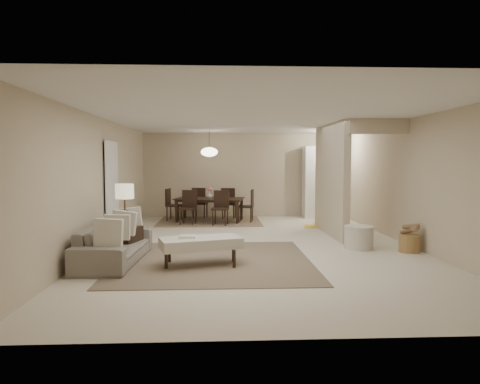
{
  "coord_description": "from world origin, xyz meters",
  "views": [
    {
      "loc": [
        -0.72,
        -8.34,
        1.65
      ],
      "look_at": [
        -0.32,
        0.16,
        1.05
      ],
      "focal_mm": 32.0,
      "sensor_mm": 36.0,
      "label": 1
    }
  ],
  "objects": [
    {
      "name": "floor",
      "position": [
        0.0,
        0.0,
        0.0
      ],
      "size": [
        9.0,
        9.0,
        0.0
      ],
      "primitive_type": "plane",
      "color": "beige",
      "rests_on": "ground"
    },
    {
      "name": "ceiling",
      "position": [
        0.0,
        0.0,
        2.5
      ],
      "size": [
        9.0,
        9.0,
        0.0
      ],
      "primitive_type": "plane",
      "rotation": [
        3.14,
        0.0,
        0.0
      ],
      "color": "white",
      "rests_on": "back_wall"
    },
    {
      "name": "back_wall",
      "position": [
        0.0,
        4.5,
        1.25
      ],
      "size": [
        6.0,
        0.0,
        6.0
      ],
      "primitive_type": "plane",
      "rotation": [
        1.57,
        0.0,
        0.0
      ],
      "color": "#C7B496",
      "rests_on": "floor"
    },
    {
      "name": "left_wall",
      "position": [
        -3.0,
        0.0,
        1.25
      ],
      "size": [
        0.0,
        9.0,
        9.0
      ],
      "primitive_type": "plane",
      "rotation": [
        1.57,
        0.0,
        1.57
      ],
      "color": "#C7B496",
      "rests_on": "floor"
    },
    {
      "name": "right_wall",
      "position": [
        3.0,
        0.0,
        1.25
      ],
      "size": [
        0.0,
        9.0,
        9.0
      ],
      "primitive_type": "plane",
      "rotation": [
        1.57,
        0.0,
        -1.57
      ],
      "color": "#C7B496",
      "rests_on": "floor"
    },
    {
      "name": "partition",
      "position": [
        1.8,
        1.25,
        1.25
      ],
      "size": [
        0.15,
        2.5,
        2.5
      ],
      "primitive_type": "cube",
      "color": "#C7B496",
      "rests_on": "floor"
    },
    {
      "name": "doorway",
      "position": [
        -2.97,
        0.6,
        1.02
      ],
      "size": [
        0.04,
        0.9,
        2.04
      ],
      "primitive_type": "cube",
      "color": "black",
      "rests_on": "floor"
    },
    {
      "name": "pantry_cabinet",
      "position": [
        2.35,
        4.15,
        1.05
      ],
      "size": [
        1.2,
        0.55,
        2.1
      ],
      "primitive_type": "cube",
      "color": "white",
      "rests_on": "floor"
    },
    {
      "name": "flush_light",
      "position": [
        2.3,
        3.2,
        2.46
      ],
      "size": [
        0.44,
        0.44,
        0.05
      ],
      "primitive_type": "cylinder",
      "color": "white",
      "rests_on": "ceiling"
    },
    {
      "name": "living_rug",
      "position": [
        -0.83,
        -1.3,
        0.01
      ],
      "size": [
        3.2,
        3.2,
        0.01
      ],
      "primitive_type": "cube",
      "color": "brown",
      "rests_on": "floor"
    },
    {
      "name": "sofa",
      "position": [
        -2.45,
        -1.3,
        0.3
      ],
      "size": [
        2.11,
        0.91,
        0.61
      ],
      "primitive_type": "imported",
      "rotation": [
        0.0,
        0.0,
        1.52
      ],
      "color": "slate",
      "rests_on": "floor"
    },
    {
      "name": "ottoman_bench",
      "position": [
        -1.03,
        -1.6,
        0.36
      ],
      "size": [
        1.37,
        0.92,
        0.45
      ],
      "rotation": [
        0.0,
        0.0,
        0.3
      ],
      "color": "beige",
      "rests_on": "living_rug"
    },
    {
      "name": "side_table",
      "position": [
        -2.4,
        -0.75,
        0.25
      ],
      "size": [
        0.6,
        0.6,
        0.5
      ],
      "primitive_type": "cube",
      "rotation": [
        0.0,
        0.0,
        -0.41
      ],
      "color": "black",
      "rests_on": "floor"
    },
    {
      "name": "table_lamp",
      "position": [
        -2.4,
        -0.75,
        1.07
      ],
      "size": [
        0.32,
        0.32,
        0.76
      ],
      "color": "#4B3720",
      "rests_on": "side_table"
    },
    {
      "name": "round_pouf",
      "position": [
        1.91,
        -0.42,
        0.22
      ],
      "size": [
        0.56,
        0.56,
        0.43
      ],
      "primitive_type": "cylinder",
      "color": "beige",
      "rests_on": "floor"
    },
    {
      "name": "wicker_basket",
      "position": [
        2.75,
        -0.75,
        0.16
      ],
      "size": [
        0.43,
        0.43,
        0.32
      ],
      "primitive_type": "cylinder",
      "rotation": [
        0.0,
        0.0,
        -0.15
      ],
      "color": "olive",
      "rests_on": "floor"
    },
    {
      "name": "dining_rug",
      "position": [
        -1.01,
        3.44,
        0.01
      ],
      "size": [
        2.8,
        2.1,
        0.01
      ],
      "primitive_type": "cube",
      "color": "#866C53",
      "rests_on": "floor"
    },
    {
      "name": "dining_table",
      "position": [
        -1.01,
        3.44,
        0.32
      ],
      "size": [
        2.01,
        1.37,
        0.65
      ],
      "primitive_type": "imported",
      "rotation": [
        0.0,
        0.0,
        -0.2
      ],
      "color": "black",
      "rests_on": "dining_rug"
    },
    {
      "name": "dining_chairs",
      "position": [
        -1.01,
        3.44,
        0.45
      ],
      "size": [
        2.45,
        1.96,
        0.9
      ],
      "color": "black",
      "rests_on": "dining_rug"
    },
    {
      "name": "vase",
      "position": [
        -1.01,
        3.44,
        0.73
      ],
      "size": [
        0.15,
        0.15,
        0.16
      ],
      "primitive_type": "imported",
      "rotation": [
        0.0,
        0.0,
        -0.0
      ],
      "color": "white",
      "rests_on": "dining_table"
    },
    {
      "name": "yellow_mat",
      "position": [
        1.92,
        2.32,
        0.01
      ],
      "size": [
        1.08,
        0.79,
        0.01
      ],
      "primitive_type": "cube",
      "rotation": [
        0.0,
        0.0,
        -0.22
      ],
      "color": "gold",
      "rests_on": "floor"
    },
    {
      "name": "pendant_light",
      "position": [
        -1.01,
        3.44,
        1.92
      ],
      "size": [
        0.46,
        0.46,
        0.71
      ],
      "color": "#4B3720",
      "rests_on": "ceiling"
    }
  ]
}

